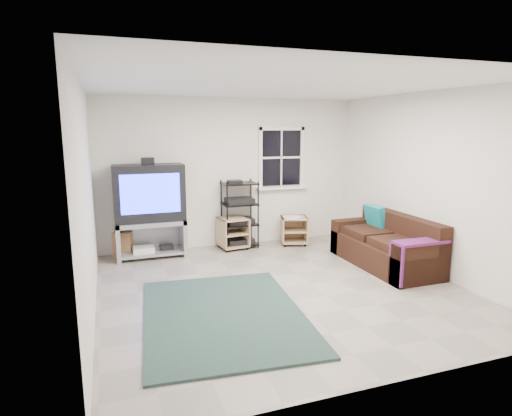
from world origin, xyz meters
name	(u,v)px	position (x,y,z in m)	size (l,w,h in m)	color
room	(281,162)	(0.95, 2.27, 1.48)	(4.60, 4.62, 4.60)	gray
tv_unit	(149,203)	(-1.46, 2.00, 0.89)	(1.11, 0.55, 1.63)	#999AA1
av_rack	(240,218)	(0.08, 2.06, 0.52)	(0.59, 0.43, 1.19)	black
side_table_left	(232,232)	(-0.06, 2.05, 0.29)	(0.52, 0.52, 0.55)	tan
side_table_right	(293,228)	(1.07, 1.95, 0.29)	(0.56, 0.56, 0.52)	tan
sofa	(386,247)	(1.90, 0.33, 0.30)	(0.83, 1.86, 0.85)	black
shag_rug	(224,314)	(-0.93, -0.58, 0.01)	(1.75, 2.41, 0.03)	#322116
paper_bag	(123,244)	(-1.90, 2.16, 0.21)	(0.29, 0.18, 0.41)	#A27E48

